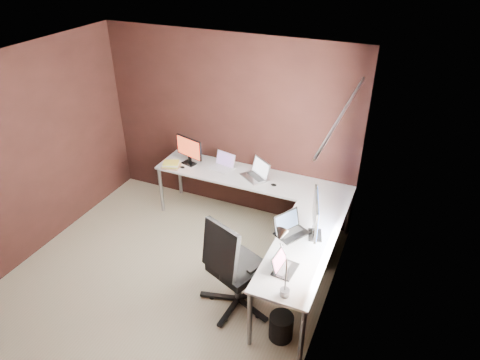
% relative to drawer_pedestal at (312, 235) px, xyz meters
% --- Properties ---
extents(room, '(3.60, 3.60, 2.50)m').
position_rel_drawer_pedestal_xyz_m(room, '(-1.09, -1.08, 0.98)').
color(room, tan).
rests_on(room, ground).
extents(desk, '(2.65, 2.25, 0.73)m').
position_rel_drawer_pedestal_xyz_m(desk, '(-0.59, -0.11, 0.38)').
color(desk, silver).
rests_on(desk, ground).
extents(drawer_pedestal, '(0.42, 0.50, 0.60)m').
position_rel_drawer_pedestal_xyz_m(drawer_pedestal, '(0.00, 0.00, 0.00)').
color(drawer_pedestal, silver).
rests_on(drawer_pedestal, ground).
extents(monitor_left, '(0.44, 0.18, 0.39)m').
position_rel_drawer_pedestal_xyz_m(monitor_left, '(-1.89, 0.35, 0.65)').
color(monitor_left, black).
rests_on(monitor_left, desk).
extents(monitor_right, '(0.21, 0.56, 0.47)m').
position_rel_drawer_pedestal_xyz_m(monitor_right, '(0.13, -0.54, 0.70)').
color(monitor_right, black).
rests_on(monitor_right, desk).
extents(laptop_white, '(0.35, 0.28, 0.21)m').
position_rel_drawer_pedestal_xyz_m(laptop_white, '(-1.40, 0.42, 0.48)').
color(laptop_white, silver).
rests_on(laptop_white, desk).
extents(laptop_silver, '(0.44, 0.41, 0.24)m').
position_rel_drawer_pedestal_xyz_m(laptop_silver, '(-0.88, 0.37, 0.48)').
color(laptop_silver, silver).
rests_on(laptop_silver, desk).
extents(laptop_black_big, '(0.38, 0.41, 0.23)m').
position_rel_drawer_pedestal_xyz_m(laptop_black_big, '(-0.12, -0.60, 0.48)').
color(laptop_black_big, black).
rests_on(laptop_black_big, desk).
extents(laptop_black_small, '(0.22, 0.29, 0.19)m').
position_rel_drawer_pedestal_xyz_m(laptop_black_small, '(-0.01, -1.18, 0.47)').
color(laptop_black_small, black).
rests_on(laptop_black_small, desk).
extents(book_stack, '(0.27, 0.24, 0.08)m').
position_rel_drawer_pedestal_xyz_m(book_stack, '(-2.07, 0.15, 0.47)').
color(book_stack, tan).
rests_on(book_stack, desk).
extents(mouse_left, '(0.09, 0.07, 0.03)m').
position_rel_drawer_pedestal_xyz_m(mouse_left, '(-1.91, 0.18, 0.44)').
color(mouse_left, black).
rests_on(mouse_left, desk).
extents(mouse_corner, '(0.08, 0.06, 0.03)m').
position_rel_drawer_pedestal_xyz_m(mouse_corner, '(-0.61, 0.24, 0.45)').
color(mouse_corner, black).
rests_on(mouse_corner, desk).
extents(desk_lamp, '(0.20, 0.24, 0.66)m').
position_rel_drawer_pedestal_xyz_m(desk_lamp, '(0.05, -1.43, 0.84)').
color(desk_lamp, slate).
rests_on(desk_lamp, desk).
extents(office_chair, '(0.65, 0.69, 1.15)m').
position_rel_drawer_pedestal_xyz_m(office_chair, '(-0.53, -1.14, 0.04)').
color(office_chair, black).
rests_on(office_chair, ground).
extents(wastebasket, '(0.29, 0.29, 0.28)m').
position_rel_drawer_pedestal_xyz_m(wastebasket, '(0.07, -1.36, -0.16)').
color(wastebasket, black).
rests_on(wastebasket, ground).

